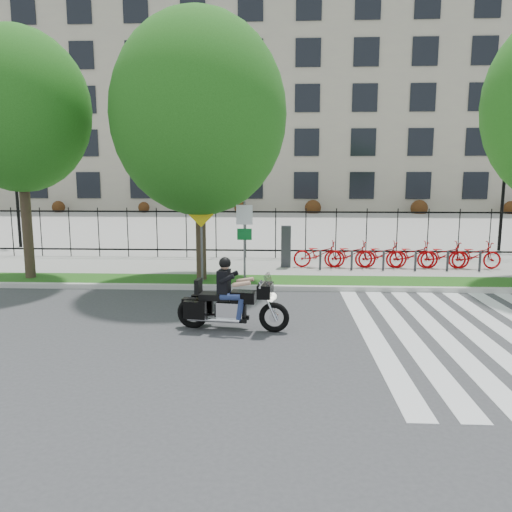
{
  "coord_description": "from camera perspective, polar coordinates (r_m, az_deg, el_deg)",
  "views": [
    {
      "loc": [
        0.17,
        -10.63,
        3.46
      ],
      "look_at": [
        -0.49,
        3.0,
        1.23
      ],
      "focal_mm": 35.0,
      "sensor_mm": 36.0,
      "label": 1
    }
  ],
  "objects": [
    {
      "name": "ground",
      "position": [
        11.18,
        1.78,
        -8.75
      ],
      "size": [
        120.0,
        120.0,
        0.0
      ],
      "primitive_type": "plane",
      "color": "#37373A",
      "rests_on": "ground"
    },
    {
      "name": "sign_pole_regulatory",
      "position": [
        15.34,
        -1.33,
        2.84
      ],
      "size": [
        0.5,
        0.09,
        2.5
      ],
      "color": "#59595B",
      "rests_on": "grass_verge"
    },
    {
      "name": "grass_verge",
      "position": [
        15.94,
        2.09,
        -2.98
      ],
      "size": [
        60.0,
        1.5,
        0.15
      ],
      "primitive_type": "cube",
      "color": "#1D4F13",
      "rests_on": "ground"
    },
    {
      "name": "iron_fence",
      "position": [
        19.96,
        2.25,
        2.63
      ],
      "size": [
        30.0,
        0.06,
        2.0
      ],
      "primitive_type": null,
      "color": "black",
      "rests_on": "sidewalk"
    },
    {
      "name": "street_tree_0",
      "position": [
        17.67,
        -25.5,
        14.76
      ],
      "size": [
        4.39,
        4.39,
        7.8
      ],
      "color": "#32241B",
      "rests_on": "grass_verge"
    },
    {
      "name": "street_tree_1",
      "position": [
        15.88,
        -6.56,
        15.78
      ],
      "size": [
        5.36,
        5.36,
        8.21
      ],
      "color": "#32241B",
      "rests_on": "grass_verge"
    },
    {
      "name": "sidewalk",
      "position": [
        18.39,
        2.18,
        -1.33
      ],
      "size": [
        60.0,
        3.5,
        0.15
      ],
      "primitive_type": "cube",
      "color": "#9A9990",
      "rests_on": "ground"
    },
    {
      "name": "crosswalk_stripes",
      "position": [
        12.11,
        25.52,
        -8.23
      ],
      "size": [
        5.7,
        8.0,
        0.01
      ],
      "primitive_type": null,
      "color": "silver",
      "rests_on": "ground"
    },
    {
      "name": "motorcycle_rider",
      "position": [
        11.22,
        -2.81,
        -5.16
      ],
      "size": [
        2.58,
        0.9,
        1.99
      ],
      "color": "black",
      "rests_on": "ground"
    },
    {
      "name": "bike_share_station",
      "position": [
        18.51,
        15.52,
        0.17
      ],
      "size": [
        7.8,
        0.86,
        1.5
      ],
      "color": "#2D2D33",
      "rests_on": "sidewalk"
    },
    {
      "name": "curb",
      "position": [
        15.11,
        2.05,
        -3.67
      ],
      "size": [
        60.0,
        0.2,
        0.15
      ],
      "primitive_type": "cube",
      "color": "beige",
      "rests_on": "ground"
    },
    {
      "name": "lamp_post_left",
      "position": [
        25.69,
        -25.77,
        7.8
      ],
      "size": [
        1.06,
        0.7,
        4.25
      ],
      "color": "black",
      "rests_on": "ground"
    },
    {
      "name": "plaza",
      "position": [
        35.79,
        2.48,
        3.8
      ],
      "size": [
        80.0,
        34.0,
        0.1
      ],
      "primitive_type": "cube",
      "color": "#9A9990",
      "rests_on": "ground"
    },
    {
      "name": "sign_pole_warning",
      "position": [
        15.5,
        -6.26,
        2.86
      ],
      "size": [
        0.78,
        0.09,
        2.49
      ],
      "color": "#59595B",
      "rests_on": "grass_verge"
    },
    {
      "name": "lamp_post_right",
      "position": [
        24.67,
        26.5,
        7.73
      ],
      "size": [
        1.06,
        0.7,
        4.25
      ],
      "color": "black",
      "rests_on": "ground"
    },
    {
      "name": "office_building",
      "position": [
        55.92,
        2.67,
        15.95
      ],
      "size": [
        60.0,
        21.9,
        20.15
      ],
      "color": "#ADA58B",
      "rests_on": "ground"
    }
  ]
}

